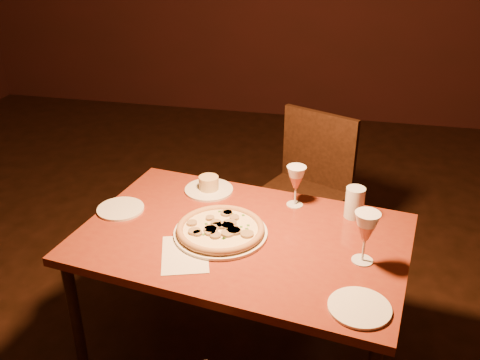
# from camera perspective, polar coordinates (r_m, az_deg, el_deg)

# --- Properties ---
(dining_table) EXTENTS (1.37, 0.99, 0.68)m
(dining_table) POSITION_cam_1_polar(r_m,az_deg,el_deg) (2.14, 0.26, -7.22)
(dining_table) COLOR maroon
(dining_table) RESTS_ON floor
(chair_far) EXTENTS (0.56, 0.56, 0.88)m
(chair_far) POSITION_cam_1_polar(r_m,az_deg,el_deg) (2.85, 6.96, -0.78)
(chair_far) COLOR black
(chair_far) RESTS_ON floor
(pizza_plate) EXTENTS (0.37, 0.37, 0.04)m
(pizza_plate) POSITION_cam_1_polar(r_m,az_deg,el_deg) (2.10, -2.09, -5.32)
(pizza_plate) COLOR white
(pizza_plate) RESTS_ON dining_table
(ramekin_saucer) EXTENTS (0.22, 0.22, 0.07)m
(ramekin_saucer) POSITION_cam_1_polar(r_m,az_deg,el_deg) (2.41, -3.35, -0.67)
(ramekin_saucer) COLOR white
(ramekin_saucer) RESTS_ON dining_table
(wine_glass_far) EXTENTS (0.08, 0.08, 0.18)m
(wine_glass_far) POSITION_cam_1_polar(r_m,az_deg,el_deg) (2.27, 5.96, -0.66)
(wine_glass_far) COLOR #BE654F
(wine_glass_far) RESTS_ON dining_table
(wine_glass_right) EXTENTS (0.09, 0.09, 0.20)m
(wine_glass_right) POSITION_cam_1_polar(r_m,az_deg,el_deg) (1.96, 13.19, -5.99)
(wine_glass_right) COLOR #BE654F
(wine_glass_right) RESTS_ON dining_table
(water_tumbler) EXTENTS (0.08, 0.08, 0.13)m
(water_tumbler) POSITION_cam_1_polar(r_m,az_deg,el_deg) (2.24, 12.13, -2.36)
(water_tumbler) COLOR silver
(water_tumbler) RESTS_ON dining_table
(side_plate_left) EXTENTS (0.20, 0.20, 0.01)m
(side_plate_left) POSITION_cam_1_polar(r_m,az_deg,el_deg) (2.32, -12.62, -3.02)
(side_plate_left) COLOR white
(side_plate_left) RESTS_ON dining_table
(side_plate_near) EXTENTS (0.20, 0.20, 0.01)m
(side_plate_near) POSITION_cam_1_polar(r_m,az_deg,el_deg) (1.79, 12.62, -13.14)
(side_plate_near) COLOR white
(side_plate_near) RESTS_ON dining_table
(menu_card) EXTENTS (0.24, 0.29, 0.00)m
(menu_card) POSITION_cam_1_polar(r_m,az_deg,el_deg) (2.00, -5.89, -7.86)
(menu_card) COLOR beige
(menu_card) RESTS_ON dining_table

